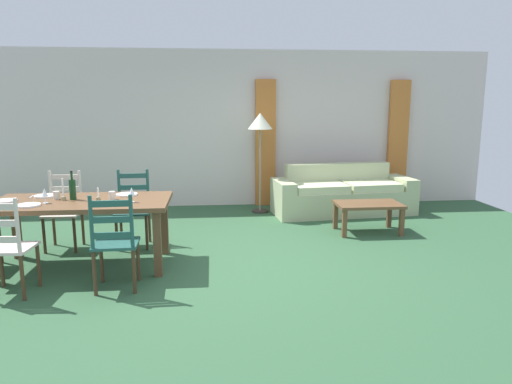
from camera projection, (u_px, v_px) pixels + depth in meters
ground_plane at (227, 266)px, 5.23m from camera, size 9.60×9.60×0.02m
wall_far at (220, 129)px, 8.20m from camera, size 9.60×0.16×2.70m
curtain_panel_left at (265, 144)px, 8.19m from camera, size 0.35×0.08×2.20m
curtain_panel_right at (398, 142)px, 8.41m from camera, size 0.35×0.08×2.20m
dining_table at (81, 208)px, 5.07m from camera, size 1.90×0.96×0.75m
dining_chair_near_left at (6, 247)px, 4.32m from camera, size 0.45×0.43×0.96m
dining_chair_near_right at (115, 242)px, 4.45m from camera, size 0.43×0.42×0.96m
dining_chair_far_left at (64, 210)px, 5.79m from camera, size 0.43×0.41×0.96m
dining_chair_far_right at (133, 209)px, 5.90m from camera, size 0.43×0.41×0.96m
dinner_plate_near_left at (28, 205)px, 4.77m from camera, size 0.24×0.24×0.02m
fork_near_left at (13, 206)px, 4.76m from camera, size 0.02×0.17×0.01m
dinner_plate_near_right at (118, 204)px, 4.85m from camera, size 0.24×0.24×0.02m
fork_near_right at (104, 204)px, 4.84m from camera, size 0.03×0.17×0.01m
dinner_plate_far_left at (45, 196)px, 5.26m from camera, size 0.24×0.24×0.02m
fork_far_left at (32, 197)px, 5.25m from camera, size 0.03×0.17×0.01m
dinner_plate_far_right at (127, 194)px, 5.34m from camera, size 0.24×0.24×0.02m
fork_far_right at (113, 195)px, 5.33m from camera, size 0.02×0.17×0.01m
dinner_plate_head_west at (5, 201)px, 4.98m from camera, size 0.24×0.24×0.02m
wine_bottle at (73, 189)px, 5.08m from camera, size 0.07×0.07×0.32m
wine_glass_near_left at (45, 193)px, 4.88m from camera, size 0.06×0.06×0.16m
wine_glass_near_right at (132, 192)px, 4.94m from camera, size 0.06×0.06×0.16m
coffee_cup_primary at (112, 195)px, 5.10m from camera, size 0.07×0.07×0.09m
coffee_cup_secondary at (56, 195)px, 5.10m from camera, size 0.07×0.07×0.09m
candle_tall at (63, 194)px, 5.05m from camera, size 0.05×0.05×0.24m
candle_short at (98, 197)px, 5.03m from camera, size 0.05×0.05×0.14m
couch at (342, 195)px, 7.73m from camera, size 2.35×1.04×0.80m
coffee_table at (368, 207)px, 6.53m from camera, size 0.90×0.56×0.42m
standing_lamp at (260, 127)px, 7.58m from camera, size 0.40×0.40×1.64m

